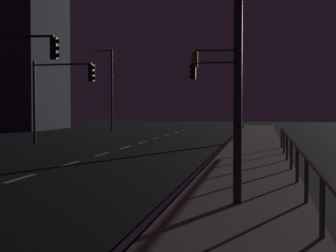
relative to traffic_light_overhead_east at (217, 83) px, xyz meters
name	(u,v)px	position (x,y,z in m)	size (l,w,h in m)	color
ground_plane	(74,163)	(-4.44, -12.50, -3.61)	(112.00, 112.00, 0.00)	black
sidewalk_right	(251,164)	(2.37, -12.50, -3.54)	(2.94, 77.00, 0.14)	gray
lane_markings_center	(101,154)	(-4.44, -9.00, -3.60)	(0.14, 50.00, 0.01)	silver
lane_edge_line	(216,153)	(0.65, -7.50, -3.60)	(0.14, 53.00, 0.01)	silver
traffic_light_overhead_east	(217,83)	(0.00, 0.00, 0.00)	(3.09, 0.35, 4.97)	#4C4C51
traffic_light_near_left	(61,85)	(-8.70, -3.23, -0.16)	(3.99, 0.61, 4.87)	#38383D
traffic_light_far_left	(219,75)	(0.19, -0.35, 0.46)	(2.97, 0.48, 5.67)	#38383D
traffic_light_near_right	(0,67)	(-8.43, -10.78, 0.28)	(4.70, 0.89, 5.46)	#4C4C51
street_lamp_median	(109,82)	(-11.07, 13.86, 0.83)	(1.64, 0.82, 7.44)	#2D3033
barrier_fence	(301,161)	(3.69, -18.72, -2.73)	(0.09, 26.65, 0.98)	#59595E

